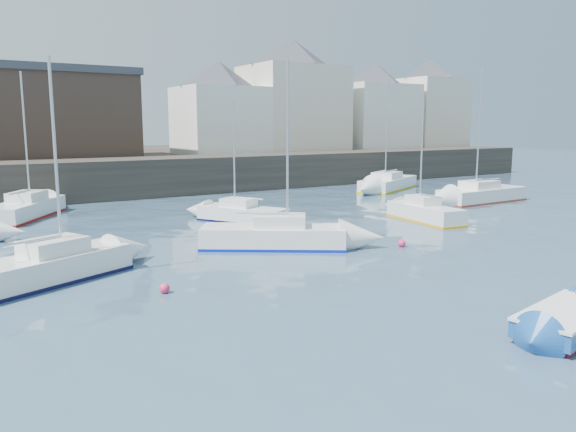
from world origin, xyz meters
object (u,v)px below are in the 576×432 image
blue_dinghy (567,320)px  sailboat_b (274,236)px  sailboat_a (48,267)px  buoy_near (165,293)px  buoy_far (224,245)px  buoy_mid (402,247)px  sailboat_g (388,183)px  sailboat_d (482,194)px  sailboat_c (425,212)px  sailboat_f (242,213)px  sailboat_h (26,208)px

blue_dinghy → sailboat_b: sailboat_b is taller
sailboat_a → sailboat_b: bearing=3.2°
buoy_near → buoy_far: size_ratio=1.05×
sailboat_a → buoy_mid: 15.23m
buoy_mid → buoy_far: bearing=144.9°
blue_dinghy → sailboat_g: 34.86m
sailboat_d → buoy_mid: sailboat_d is taller
sailboat_c → sailboat_b: bearing=-173.0°
sailboat_g → buoy_far: size_ratio=29.29×
sailboat_c → sailboat_f: sailboat_c is taller
blue_dinghy → sailboat_a: (-10.90, 13.12, 0.17)m
sailboat_d → sailboat_b: bearing=-166.5°
buoy_near → sailboat_f: bearing=51.3°
sailboat_b → buoy_near: 8.02m
blue_dinghy → buoy_near: blue_dinghy is taller
sailboat_h → buoy_far: bearing=-64.2°
blue_dinghy → sailboat_c: sailboat_c is taller
sailboat_h → buoy_mid: sailboat_h is taller
blue_dinghy → sailboat_a: sailboat_a is taller
sailboat_d → sailboat_a: bearing=-169.8°
sailboat_c → sailboat_h: (-19.71, 14.12, 0.03)m
sailboat_a → buoy_far: sailboat_a is taller
buoy_near → sailboat_b: bearing=31.0°
sailboat_a → buoy_near: sailboat_a is taller
sailboat_d → buoy_mid: 17.90m
sailboat_f → sailboat_b: bearing=-106.4°
buoy_mid → buoy_far: buoy_mid is taller
sailboat_f → buoy_far: size_ratio=20.53×
sailboat_g → blue_dinghy: bearing=-124.9°
sailboat_b → sailboat_g: bearing=35.5°
sailboat_f → sailboat_g: sailboat_g is taller
sailboat_h → buoy_near: (1.56, -19.62, -0.58)m
sailboat_f → buoy_near: sailboat_f is taller
buoy_mid → buoy_far: 8.39m
blue_dinghy → sailboat_f: 20.72m
sailboat_h → buoy_near: bearing=-85.5°
sailboat_f → buoy_near: size_ratio=19.53×
buoy_near → buoy_mid: 12.01m
sailboat_g → buoy_mid: size_ratio=27.80×
buoy_far → buoy_near: bearing=-131.2°
sailboat_f → sailboat_a: bearing=-147.7°
sailboat_b → sailboat_g: 25.72m
buoy_far → sailboat_f: bearing=54.2°
sailboat_b → sailboat_c: sailboat_b is taller
sailboat_b → sailboat_g: size_ratio=0.85×
sailboat_c → sailboat_d: bearing=20.5°
sailboat_g → buoy_far: 26.27m
blue_dinghy → sailboat_g: size_ratio=0.39×
blue_dinghy → sailboat_h: size_ratio=0.45×
sailboat_b → buoy_mid: size_ratio=23.58×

